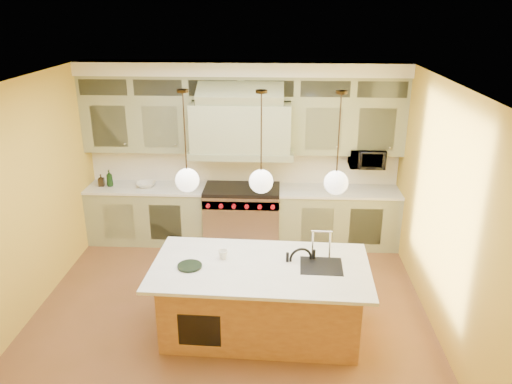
# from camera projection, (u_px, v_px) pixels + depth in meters

# --- Properties ---
(floor) EXTENTS (5.00, 5.00, 0.00)m
(floor) POSITION_uv_depth(u_px,v_px,m) (230.00, 318.00, 6.28)
(floor) COLOR brown
(floor) RESTS_ON ground
(ceiling) EXTENTS (5.00, 5.00, 0.00)m
(ceiling) POSITION_uv_depth(u_px,v_px,m) (225.00, 85.00, 5.25)
(ceiling) COLOR white
(ceiling) RESTS_ON wall_back
(wall_back) EXTENTS (5.00, 0.00, 5.00)m
(wall_back) POSITION_uv_depth(u_px,v_px,m) (243.00, 152.00, 8.10)
(wall_back) COLOR gold
(wall_back) RESTS_ON ground
(wall_front) EXTENTS (5.00, 0.00, 5.00)m
(wall_front) POSITION_uv_depth(u_px,v_px,m) (190.00, 354.00, 3.43)
(wall_front) COLOR gold
(wall_front) RESTS_ON ground
(wall_left) EXTENTS (0.00, 5.00, 5.00)m
(wall_left) POSITION_uv_depth(u_px,v_px,m) (17.00, 208.00, 5.88)
(wall_left) COLOR gold
(wall_left) RESTS_ON ground
(wall_right) EXTENTS (0.00, 5.00, 5.00)m
(wall_right) POSITION_uv_depth(u_px,v_px,m) (447.00, 216.00, 5.65)
(wall_right) COLOR gold
(wall_right) RESTS_ON ground
(back_cabinetry) EXTENTS (5.00, 0.77, 2.90)m
(back_cabinetry) POSITION_uv_depth(u_px,v_px,m) (242.00, 158.00, 7.86)
(back_cabinetry) COLOR gray
(back_cabinetry) RESTS_ON floor
(range) EXTENTS (1.20, 0.74, 0.96)m
(range) POSITION_uv_depth(u_px,v_px,m) (242.00, 215.00, 8.11)
(range) COLOR silver
(range) RESTS_ON floor
(kitchen_island) EXTENTS (2.52, 1.40, 1.35)m
(kitchen_island) POSITION_uv_depth(u_px,v_px,m) (261.00, 297.00, 5.86)
(kitchen_island) COLOR #925834
(kitchen_island) RESTS_ON floor
(counter_stool) EXTENTS (0.46, 0.46, 1.08)m
(counter_stool) POSITION_uv_depth(u_px,v_px,m) (303.00, 289.00, 5.77)
(counter_stool) COLOR black
(counter_stool) RESTS_ON floor
(microwave) EXTENTS (0.54, 0.37, 0.30)m
(microwave) POSITION_uv_depth(u_px,v_px,m) (367.00, 158.00, 7.78)
(microwave) COLOR black
(microwave) RESTS_ON back_cabinetry
(oil_bottle_a) EXTENTS (0.11, 0.11, 0.27)m
(oil_bottle_a) POSITION_uv_depth(u_px,v_px,m) (110.00, 178.00, 8.01)
(oil_bottle_a) COLOR black
(oil_bottle_a) RESTS_ON back_cabinetry
(oil_bottle_b) EXTENTS (0.10, 0.10, 0.19)m
(oil_bottle_b) POSITION_uv_depth(u_px,v_px,m) (101.00, 180.00, 8.03)
(oil_bottle_b) COLOR black
(oil_bottle_b) RESTS_ON back_cabinetry
(fruit_bowl) EXTENTS (0.34, 0.34, 0.08)m
(fruit_bowl) POSITION_uv_depth(u_px,v_px,m) (146.00, 184.00, 8.02)
(fruit_bowl) COLOR silver
(fruit_bowl) RESTS_ON back_cabinetry
(cup) EXTENTS (0.11, 0.11, 0.10)m
(cup) POSITION_uv_depth(u_px,v_px,m) (223.00, 254.00, 5.80)
(cup) COLOR silver
(cup) RESTS_ON kitchen_island
(pendant_left) EXTENTS (0.26, 0.26, 1.11)m
(pendant_left) POSITION_uv_depth(u_px,v_px,m) (187.00, 178.00, 5.38)
(pendant_left) COLOR #2D2319
(pendant_left) RESTS_ON ceiling
(pendant_center) EXTENTS (0.26, 0.26, 1.11)m
(pendant_center) POSITION_uv_depth(u_px,v_px,m) (261.00, 179.00, 5.34)
(pendant_center) COLOR #2D2319
(pendant_center) RESTS_ON ceiling
(pendant_right) EXTENTS (0.26, 0.26, 1.11)m
(pendant_right) POSITION_uv_depth(u_px,v_px,m) (336.00, 180.00, 5.30)
(pendant_right) COLOR #2D2319
(pendant_right) RESTS_ON ceiling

